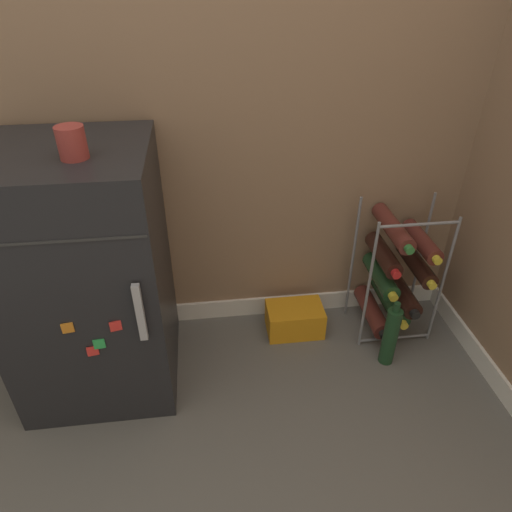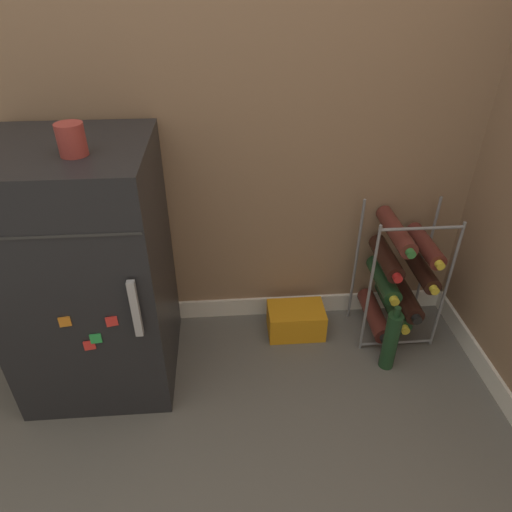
# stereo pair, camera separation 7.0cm
# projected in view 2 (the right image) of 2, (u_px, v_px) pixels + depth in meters

# --- Properties ---
(ground_plane) EXTENTS (14.00, 14.00, 0.00)m
(ground_plane) POSITION_uv_depth(u_px,v_px,m) (228.00, 414.00, 1.71)
(ground_plane) COLOR #56544F
(wall_back) EXTENTS (7.10, 0.07, 2.50)m
(wall_back) POSITION_uv_depth(u_px,v_px,m) (211.00, 26.00, 1.53)
(wall_back) COLOR #84664C
(wall_back) RESTS_ON ground_plane
(mini_fridge) EXTENTS (0.54, 0.55, 0.95)m
(mini_fridge) POSITION_uv_depth(u_px,v_px,m) (90.00, 272.00, 1.66)
(mini_fridge) COLOR black
(mini_fridge) RESTS_ON ground_plane
(wine_rack) EXTENTS (0.33, 0.33, 0.62)m
(wine_rack) POSITION_uv_depth(u_px,v_px,m) (397.00, 279.00, 1.93)
(wine_rack) COLOR slate
(wine_rack) RESTS_ON ground_plane
(soda_box) EXTENTS (0.25, 0.16, 0.13)m
(soda_box) POSITION_uv_depth(u_px,v_px,m) (296.00, 320.00, 2.05)
(soda_box) COLOR orange
(soda_box) RESTS_ON ground_plane
(fridge_top_cup) EXTENTS (0.08, 0.08, 0.09)m
(fridge_top_cup) POSITION_uv_depth(u_px,v_px,m) (71.00, 140.00, 1.30)
(fridge_top_cup) COLOR maroon
(fridge_top_cup) RESTS_ON mini_fridge
(loose_bottle_floor) EXTENTS (0.06, 0.06, 0.31)m
(loose_bottle_floor) POSITION_uv_depth(u_px,v_px,m) (391.00, 341.00, 1.84)
(loose_bottle_floor) COLOR #19381E
(loose_bottle_floor) RESTS_ON ground_plane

